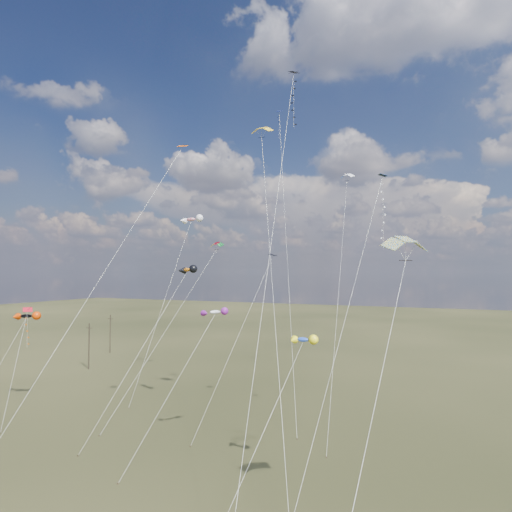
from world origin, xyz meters
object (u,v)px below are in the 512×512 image
at_px(novelty_black_orange, 26,316).
at_px(diamond_black_high, 291,116).
at_px(parafoil_yellow, 262,129).
at_px(utility_pole_near, 89,346).
at_px(utility_pole_far, 110,333).

bearing_deg(novelty_black_orange, diamond_black_high, 4.37).
relative_size(diamond_black_high, parafoil_yellow, 1.15).
xyz_separation_m(utility_pole_near, utility_pole_far, (-8.00, 14.00, 0.00)).
bearing_deg(utility_pole_far, parafoil_yellow, -32.34).
xyz_separation_m(parafoil_yellow, novelty_black_orange, (-30.86, -3.85, -20.85)).
bearing_deg(utility_pole_near, parafoil_yellow, -22.55).
relative_size(utility_pole_far, diamond_black_high, 0.21).
bearing_deg(parafoil_yellow, novelty_black_orange, -172.89).
height_order(diamond_black_high, parafoil_yellow, diamond_black_high).
xyz_separation_m(utility_pole_far, novelty_black_orange, (18.13, -34.87, 7.43)).
height_order(utility_pole_near, novelty_black_orange, novelty_black_orange).
distance_m(diamond_black_high, novelty_black_orange, 40.84).
distance_m(utility_pole_near, diamond_black_high, 56.31).
relative_size(diamond_black_high, novelty_black_orange, 3.16).
bearing_deg(novelty_black_orange, parafoil_yellow, 7.11).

